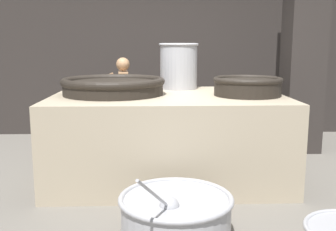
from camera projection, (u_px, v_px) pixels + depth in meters
name	position (u px, v px, depth m)	size (l,w,h in m)	color
ground_plane	(168.00, 176.00, 5.01)	(60.00, 60.00, 0.00)	#666059
back_wall	(163.00, 31.00, 7.24)	(8.64, 0.24, 3.81)	#2D2826
support_pillar	(305.00, 28.00, 5.95)	(0.55, 0.55, 3.81)	#2D2826
hearth_platform	(168.00, 136.00, 4.92)	(2.81, 1.85, 1.05)	tan
giant_wok_near	(113.00, 85.00, 4.81)	(1.27, 1.27, 0.21)	black
giant_wok_far	(247.00, 86.00, 4.71)	(0.83, 0.83, 0.22)	black
stock_pot	(179.00, 65.00, 5.41)	(0.54, 0.54, 0.62)	#9E9EA3
cook	(123.00, 102.00, 6.01)	(0.36, 0.55, 1.47)	#9E7551
prep_bowl_vegetables	(176.00, 214.00, 3.38)	(0.99, 1.24, 0.79)	#9E9EA3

